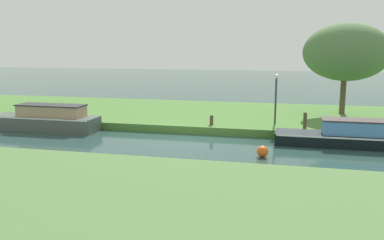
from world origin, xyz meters
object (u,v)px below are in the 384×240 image
black_narrowboat (372,136)px  mooring_post_far (305,121)px  willow_tree_left (347,52)px  mooring_post_near (211,120)px  channel_buoy (262,151)px  lamp_post (276,92)px  slate_barge (47,119)px

black_narrowboat → mooring_post_far: bearing=151.9°
willow_tree_left → black_narrowboat: bearing=-85.6°
black_narrowboat → mooring_post_near: bearing=168.6°
mooring_post_near → channel_buoy: size_ratio=1.09×
black_narrowboat → willow_tree_left: 7.53m
black_narrowboat → willow_tree_left: (-0.50, 6.58, 3.62)m
channel_buoy → lamp_post: bearing=87.1°
black_narrowboat → mooring_post_far: black_narrowboat is taller
black_narrowboat → slate_barge: bearing=180.0°
mooring_post_far → slate_barge: bearing=-173.5°
black_narrowboat → channel_buoy: 5.43m
willow_tree_left → mooring_post_far: size_ratio=6.50×
slate_barge → lamp_post: (11.95, 2.63, 1.49)m
willow_tree_left → mooring_post_far: (-2.36, -5.05, -3.30)m
slate_barge → black_narrowboat: slate_barge is taller
lamp_post → willow_tree_left: bearing=45.7°
slate_barge → black_narrowboat: size_ratio=0.71×
black_narrowboat → mooring_post_near: 7.75m
mooring_post_far → channel_buoy: bearing=-112.3°
channel_buoy → willow_tree_left: bearing=66.2°
slate_barge → mooring_post_near: slate_barge is taller
black_narrowboat → lamp_post: lamp_post is taller
mooring_post_far → black_narrowboat: bearing=-28.1°
lamp_post → channel_buoy: 5.74m
mooring_post_near → slate_barge: bearing=-170.1°
willow_tree_left → mooring_post_far: 6.48m
lamp_post → black_narrowboat: bearing=-31.0°
lamp_post → mooring_post_far: size_ratio=3.17×
slate_barge → mooring_post_near: size_ratio=11.45×
willow_tree_left → channel_buoy: (-4.14, -9.38, -3.88)m
slate_barge → channel_buoy: 12.02m
black_narrowboat → lamp_post: bearing=149.0°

